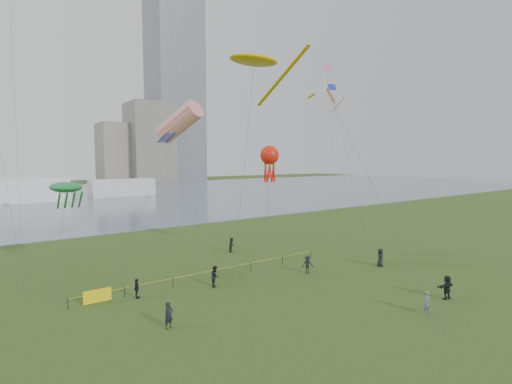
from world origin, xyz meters
TOP-DOWN VIEW (x-y plane):
  - ground_plane at (0.00, 0.00)m, footprint 400.00×400.00m
  - lake at (0.00, 100.00)m, footprint 400.00×120.00m
  - tower at (62.00, 168.00)m, footprint 24.00×24.00m
  - building_mid at (46.00, 162.00)m, footprint 20.00×20.00m
  - building_low at (32.00, 168.00)m, footprint 16.00×18.00m
  - pavilion_left at (-12.00, 95.00)m, footprint 22.00×8.00m
  - pavilion_right at (14.00, 98.00)m, footprint 18.00×7.00m
  - fence at (-8.14, 13.62)m, footprint 24.07×0.07m
  - kite_flyer at (6.01, -1.93)m, footprint 0.62×0.42m
  - spectator_a at (-3.04, 11.69)m, footprint 1.04×1.09m
  - spectator_b at (5.85, 9.78)m, footprint 1.27×1.08m
  - spectator_c at (-9.31, 12.86)m, footprint 0.56×0.97m
  - spectator_d at (13.39, 7.18)m, footprint 0.99×0.76m
  - spectator_e at (10.00, -1.25)m, footprint 1.77×0.82m
  - spectator_f at (-9.34, 6.54)m, footprint 0.70×0.55m
  - spectator_g at (4.37, 20.86)m, footprint 1.03×1.00m
  - kite_stingray at (3.37, 14.91)m, footprint 8.38×10.13m
  - kite_windsock at (-3.56, 17.21)m, footprint 8.77×5.20m
  - kite_creature at (-12.78, 20.62)m, footprint 3.29×7.31m
  - kite_octopus at (6.22, 16.16)m, footprint 5.90×6.71m
  - kite_delta at (8.15, 8.81)m, footprint 5.08×14.56m
  - small_kites at (-4.69, 19.24)m, footprint 40.06×12.44m

SIDE VIEW (x-z plane):
  - ground_plane at x=0.00m, z-range 0.00..0.00m
  - lake at x=0.00m, z-range -0.02..0.06m
  - fence at x=-8.14m, z-range 0.03..1.08m
  - spectator_c at x=-9.31m, z-range 0.00..1.55m
  - kite_flyer at x=6.01m, z-range 0.00..1.67m
  - spectator_g at x=4.37m, z-range 0.00..1.68m
  - spectator_f at x=-9.34m, z-range 0.00..1.70m
  - spectator_b at x=5.85m, z-range 0.00..1.70m
  - spectator_a at x=-3.04m, z-range 0.00..1.77m
  - spectator_d at x=13.39m, z-range 0.00..1.81m
  - spectator_e at x=10.00m, z-range 0.00..1.84m
  - pavilion_right at x=14.00m, z-range 0.00..5.00m
  - pavilion_left at x=-12.00m, z-range 0.00..6.00m
  - kite_creature at x=-12.78m, z-range 3.91..12.69m
  - kite_octopus at x=6.22m, z-range 5.00..17.23m
  - building_low at x=32.00m, z-range 0.00..28.00m
  - kite_windsock at x=-3.56m, z-range 6.12..22.29m
  - kite_delta at x=8.15m, z-range 7.15..24.54m
  - building_mid at x=46.00m, z-range 0.00..38.00m
  - kite_stingray at x=3.37m, z-range 9.91..30.70m
  - small_kites at x=-4.69m, z-range 16.28..29.24m
  - tower at x=62.00m, z-range 0.00..120.00m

